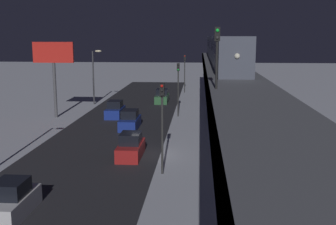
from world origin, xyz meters
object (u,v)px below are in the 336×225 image
subway_train (220,48)px  sedan_white (12,201)px  sedan_blue (115,111)px  sedan_green (162,97)px  rail_signal (217,47)px  sedan_red (131,147)px  sedan_blue_2 (130,121)px  traffic_light_near (162,115)px  commercial_billboard (53,60)px  traffic_light_mid (178,82)px  traffic_light_far (185,68)px

subway_train → sedan_white: 43.20m
sedan_blue → sedan_green: same height
rail_signal → sedan_white: (11.13, 6.81, -8.08)m
sedan_blue → rail_signal: bearing=117.8°
sedan_red → sedan_white: same height
subway_train → sedan_green: 11.06m
subway_train → sedan_red: size_ratio=13.02×
subway_train → sedan_blue_2: bearing=61.5°
sedan_blue → traffic_light_near: 22.02m
rail_signal → sedan_blue_2: (8.33, -15.04, -8.08)m
traffic_light_near → commercial_billboard: commercial_billboard is taller
subway_train → traffic_light_mid: bearing=65.0°
sedan_blue → sedan_blue_2: 6.66m
subway_train → sedan_blue: (12.98, 12.68, -7.15)m
sedan_white → sedan_green: bearing=-96.7°
traffic_light_far → subway_train: bearing=119.5°
sedan_white → sedan_red: bearing=-111.9°
sedan_green → sedan_blue_2: same height
rail_signal → traffic_light_near: rail_signal is taller
traffic_light_far → rail_signal: bearing=94.8°
subway_train → traffic_light_mid: (5.48, 11.72, -3.73)m
sedan_white → sedan_blue_2: same height
sedan_blue → traffic_light_mid: (-7.50, -0.96, 3.41)m
sedan_blue_2 → commercial_billboard: bearing=151.5°
traffic_light_near → commercial_billboard: (14.51, -19.70, 2.63)m
sedan_blue → commercial_billboard: (7.01, 0.72, 6.04)m
sedan_red → traffic_light_near: traffic_light_near is taller
traffic_light_far → commercial_billboard: 27.37m
sedan_blue → commercial_billboard: 9.28m
sedan_red → traffic_light_mid: (-2.90, -17.41, 3.40)m
subway_train → sedan_red: (8.38, 29.12, -7.13)m
traffic_light_near → traffic_light_mid: 21.38m
traffic_light_near → traffic_light_far: size_ratio=1.00×
sedan_blue_2 → traffic_light_near: size_ratio=0.69×
sedan_blue → sedan_white: same height
subway_train → sedan_white: (12.98, 40.58, -7.13)m
rail_signal → commercial_billboard: rail_signal is taller
rail_signal → sedan_blue: bearing=-62.2°
traffic_light_near → sedan_red: bearing=-53.9°
sedan_blue → traffic_light_near: size_ratio=0.65×
sedan_green → traffic_light_near: 32.27m
sedan_red → sedan_blue_2: bearing=99.8°
subway_train → traffic_light_near: 33.76m
sedan_green → traffic_light_mid: traffic_light_mid is taller
sedan_blue → sedan_red: bearing=105.6°
sedan_blue_2 → traffic_light_far: (-4.70, -28.39, 3.40)m
sedan_blue → sedan_red: (-4.60, 16.44, 0.01)m
rail_signal → traffic_light_near: bearing=-10.4°
traffic_light_far → sedan_green: bearing=75.0°
sedan_green → traffic_light_near: (-2.90, 31.96, 3.40)m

